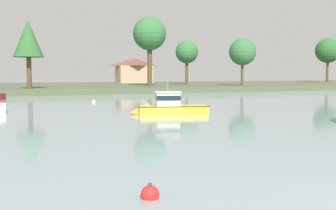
{
  "coord_description": "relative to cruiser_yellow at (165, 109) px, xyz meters",
  "views": [
    {
      "loc": [
        -9.6,
        -5.84,
        3.35
      ],
      "look_at": [
        3.1,
        26.94,
        0.52
      ],
      "focal_mm": 40.17,
      "sensor_mm": 36.0,
      "label": 1
    }
  ],
  "objects": [
    {
      "name": "shore_tree_inland_c",
      "position": [
        -10.29,
        35.22,
        8.6
      ],
      "size": [
        4.82,
        4.82,
        11.02
      ],
      "color": "brown",
      "rests_on": "far_shore_bank"
    },
    {
      "name": "shore_tree_left_mid",
      "position": [
        75.33,
        59.45,
        10.21
      ],
      "size": [
        7.47,
        7.47,
        13.34
      ],
      "color": "brown",
      "rests_on": "far_shore_bank"
    },
    {
      "name": "far_shore_bank",
      "position": [
        -1.75,
        61.12,
        0.11
      ],
      "size": [
        223.74,
        56.74,
        1.09
      ],
      "primitive_type": "cube",
      "color": "#4C563D",
      "rests_on": "ground"
    },
    {
      "name": "mooring_buoy_red",
      "position": [
        -8.2,
        -20.43,
        -0.35
      ],
      "size": [
        0.52,
        0.52,
        0.57
      ],
      "color": "red",
      "rests_on": "ground"
    },
    {
      "name": "cruiser_yellow",
      "position": [
        0.0,
        0.0,
        0.0
      ],
      "size": [
        6.95,
        3.36,
        3.55
      ],
      "color": "gold",
      "rests_on": "ground"
    },
    {
      "name": "mooring_buoy_white",
      "position": [
        -3.25,
        16.29,
        -0.36
      ],
      "size": [
        0.44,
        0.44,
        0.49
      ],
      "color": "white",
      "rests_on": "ground"
    },
    {
      "name": "cottage_hillside",
      "position": [
        18.22,
        73.06,
        4.25
      ],
      "size": [
        10.17,
        7.24,
        6.96
      ],
      "color": "tan",
      "rests_on": "far_shore_bank"
    },
    {
      "name": "mooring_buoy_green",
      "position": [
        15.01,
        17.68,
        -0.37
      ],
      "size": [
        0.38,
        0.38,
        0.43
      ],
      "color": "#1E8C47",
      "rests_on": "ground"
    },
    {
      "name": "shore_tree_center_left",
      "position": [
        24.39,
        50.23,
        8.12
      ],
      "size": [
        5.28,
        5.28,
        10.2
      ],
      "color": "brown",
      "rests_on": "far_shore_bank"
    },
    {
      "name": "shore_tree_far_left",
      "position": [
        12.46,
        41.62,
        10.89
      ],
      "size": [
        6.61,
        6.61,
        13.71
      ],
      "color": "brown",
      "rests_on": "far_shore_bank"
    },
    {
      "name": "shore_tree_right",
      "position": [
        31.35,
        37.51,
        7.6
      ],
      "size": [
        5.55,
        5.55,
        9.76
      ],
      "color": "brown",
      "rests_on": "far_shore_bank"
    }
  ]
}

